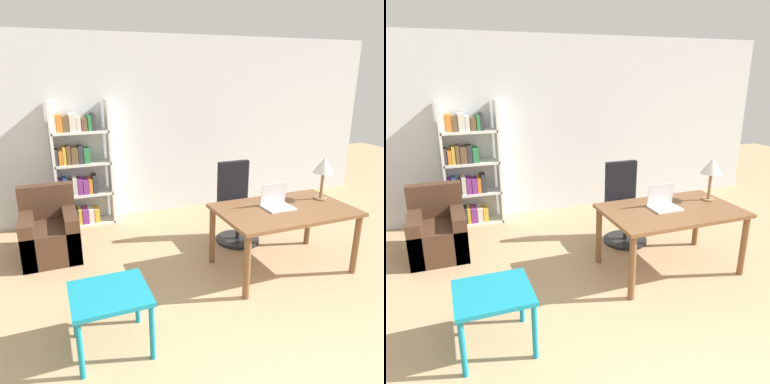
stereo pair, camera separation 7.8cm
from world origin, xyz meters
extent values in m
cube|color=silver|center=(0.00, 4.53, 1.35)|extent=(8.00, 0.06, 2.70)
cube|color=brown|center=(0.89, 2.17, 0.71)|extent=(1.49, 0.93, 0.04)
cylinder|color=brown|center=(0.21, 1.76, 0.34)|extent=(0.07, 0.07, 0.69)
cylinder|color=brown|center=(1.58, 1.76, 0.34)|extent=(0.07, 0.07, 0.69)
cylinder|color=brown|center=(0.21, 2.57, 0.34)|extent=(0.07, 0.07, 0.69)
cylinder|color=brown|center=(1.58, 2.57, 0.34)|extent=(0.07, 0.07, 0.69)
cube|color=silver|center=(0.83, 2.19, 0.74)|extent=(0.32, 0.25, 0.02)
cube|color=silver|center=(0.83, 2.29, 0.87)|extent=(0.32, 0.04, 0.25)
cube|color=white|center=(0.83, 2.30, 0.87)|extent=(0.29, 0.03, 0.22)
cylinder|color=olive|center=(1.48, 2.28, 0.74)|extent=(0.15, 0.15, 0.01)
cylinder|color=olive|center=(1.48, 2.28, 0.90)|extent=(0.04, 0.04, 0.31)
cone|color=silver|center=(1.48, 2.28, 1.14)|extent=(0.24, 0.24, 0.18)
cylinder|color=black|center=(0.77, 2.98, 0.02)|extent=(0.57, 0.57, 0.04)
cylinder|color=#262626|center=(0.77, 2.98, 0.20)|extent=(0.06, 0.06, 0.32)
cube|color=black|center=(0.77, 2.98, 0.41)|extent=(0.45, 0.45, 0.10)
cube|color=black|center=(0.77, 3.16, 0.76)|extent=(0.43, 0.08, 0.59)
cube|color=teal|center=(-1.15, 1.55, 0.50)|extent=(0.61, 0.56, 0.04)
cylinder|color=teal|center=(-1.42, 1.31, 0.24)|extent=(0.04, 0.04, 0.49)
cylinder|color=teal|center=(-0.88, 1.31, 0.24)|extent=(0.04, 0.04, 0.49)
cylinder|color=teal|center=(-1.42, 1.80, 0.24)|extent=(0.04, 0.04, 0.49)
cylinder|color=teal|center=(-0.88, 1.80, 0.24)|extent=(0.04, 0.04, 0.49)
cube|color=#472D1E|center=(-1.55, 3.44, 0.20)|extent=(0.66, 0.74, 0.41)
cube|color=#472D1E|center=(-1.55, 3.73, 0.62)|extent=(0.66, 0.16, 0.43)
cube|color=#472D1E|center=(-1.80, 3.44, 0.28)|extent=(0.16, 0.74, 0.56)
cube|color=#472D1E|center=(-1.31, 3.44, 0.28)|extent=(0.16, 0.74, 0.56)
cube|color=white|center=(-1.41, 4.34, 0.90)|extent=(0.04, 0.28, 1.80)
cube|color=white|center=(-0.64, 4.34, 0.90)|extent=(0.04, 0.28, 1.80)
cube|color=white|center=(-1.02, 4.34, 0.02)|extent=(0.77, 0.28, 0.04)
cube|color=#2D7F47|center=(-1.35, 4.34, 0.16)|extent=(0.08, 0.24, 0.24)
cube|color=#333338|center=(-1.29, 4.34, 0.16)|extent=(0.04, 0.24, 0.25)
cube|color=gold|center=(-1.23, 4.34, 0.14)|extent=(0.05, 0.24, 0.20)
cube|color=#333338|center=(-1.18, 4.34, 0.15)|extent=(0.05, 0.24, 0.22)
cube|color=gold|center=(-1.13, 4.34, 0.15)|extent=(0.05, 0.24, 0.22)
cube|color=#7F338C|center=(-1.05, 4.34, 0.15)|extent=(0.09, 0.24, 0.22)
cube|color=silver|center=(-0.97, 4.34, 0.14)|extent=(0.07, 0.24, 0.21)
cube|color=gold|center=(-0.89, 4.34, 0.14)|extent=(0.07, 0.24, 0.20)
cube|color=white|center=(-1.02, 4.34, 0.47)|extent=(0.77, 0.28, 0.04)
cube|color=#7F338C|center=(-1.36, 4.34, 0.60)|extent=(0.06, 0.24, 0.23)
cube|color=#234C99|center=(-1.29, 4.34, 0.61)|extent=(0.06, 0.24, 0.25)
cube|color=#333338|center=(-1.23, 4.34, 0.58)|extent=(0.06, 0.24, 0.18)
cube|color=silver|center=(-1.16, 4.34, 0.61)|extent=(0.06, 0.24, 0.25)
cube|color=#7F338C|center=(-1.09, 4.34, 0.60)|extent=(0.07, 0.24, 0.22)
cube|color=#7F338C|center=(-1.01, 4.34, 0.59)|extent=(0.07, 0.24, 0.21)
cube|color=orange|center=(-0.95, 4.34, 0.60)|extent=(0.05, 0.24, 0.22)
cube|color=#333338|center=(-0.88, 4.34, 0.62)|extent=(0.06, 0.24, 0.26)
cube|color=white|center=(-1.02, 4.34, 0.92)|extent=(0.77, 0.28, 0.04)
cube|color=#333338|center=(-1.37, 4.34, 1.05)|extent=(0.04, 0.24, 0.21)
cube|color=orange|center=(-1.31, 4.34, 1.04)|extent=(0.05, 0.24, 0.20)
cube|color=gold|center=(-1.26, 4.34, 1.06)|extent=(0.04, 0.24, 0.24)
cube|color=brown|center=(-1.21, 4.34, 1.07)|extent=(0.05, 0.24, 0.25)
cube|color=brown|center=(-1.13, 4.34, 1.05)|extent=(0.09, 0.24, 0.23)
cube|color=#333338|center=(-1.04, 4.34, 1.06)|extent=(0.07, 0.24, 0.24)
cube|color=#2D7F47|center=(-0.96, 4.34, 1.04)|extent=(0.08, 0.24, 0.21)
cube|color=white|center=(-1.02, 4.34, 1.37)|extent=(0.77, 0.28, 0.04)
cube|color=silver|center=(-1.36, 4.34, 1.49)|extent=(0.06, 0.24, 0.21)
cube|color=orange|center=(-1.29, 4.34, 1.51)|extent=(0.08, 0.24, 0.23)
cube|color=brown|center=(-1.20, 4.34, 1.49)|extent=(0.08, 0.24, 0.21)
cube|color=silver|center=(-1.11, 4.34, 1.51)|extent=(0.09, 0.24, 0.24)
cube|color=silver|center=(-1.04, 4.34, 1.49)|extent=(0.06, 0.24, 0.20)
cube|color=brown|center=(-0.96, 4.34, 1.48)|extent=(0.07, 0.24, 0.18)
cube|color=#2D7F47|center=(-0.89, 4.34, 1.49)|extent=(0.05, 0.24, 0.21)
cube|color=#333338|center=(-0.84, 4.34, 1.50)|extent=(0.05, 0.24, 0.23)
camera|label=1|loc=(-1.49, -1.06, 2.16)|focal=35.00mm
camera|label=2|loc=(-1.42, -1.09, 2.16)|focal=35.00mm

